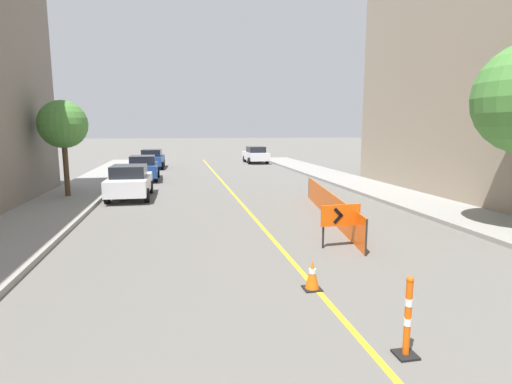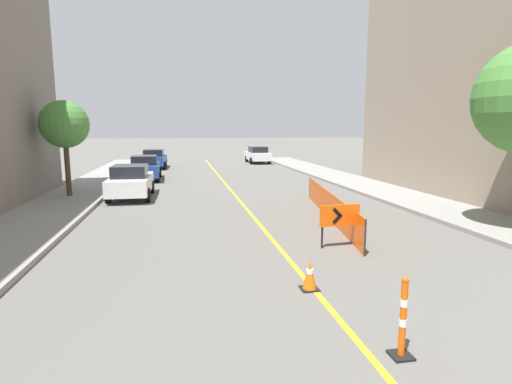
{
  "view_description": "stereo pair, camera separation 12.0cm",
  "coord_description": "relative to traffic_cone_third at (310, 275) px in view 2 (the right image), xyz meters",
  "views": [
    {
      "loc": [
        -2.75,
        4.8,
        3.29
      ],
      "look_at": [
        0.05,
        18.93,
        1.0
      ],
      "focal_mm": 28.0,
      "sensor_mm": 36.0,
      "label": 1
    },
    {
      "loc": [
        -2.64,
        4.78,
        3.29
      ],
      "look_at": [
        0.05,
        18.93,
        1.0
      ],
      "focal_mm": 28.0,
      "sensor_mm": 36.0,
      "label": 2
    }
  ],
  "objects": [
    {
      "name": "lane_stripe",
      "position": [
        0.09,
        11.57,
        -0.3
      ],
      "size": [
        0.12,
        47.66,
        0.01
      ],
      "color": "gold",
      "rests_on": "ground_plane"
    },
    {
      "name": "sidewalk_left",
      "position": [
        -7.61,
        11.57,
        -0.23
      ],
      "size": [
        2.97,
        47.66,
        0.15
      ],
      "color": "gray",
      "rests_on": "ground_plane"
    },
    {
      "name": "sidewalk_right",
      "position": [
        7.79,
        11.57,
        -0.23
      ],
      "size": [
        2.97,
        47.66,
        0.15
      ],
      "color": "gray",
      "rests_on": "ground_plane"
    },
    {
      "name": "traffic_cone_third",
      "position": [
        0.0,
        0.0,
        0.0
      ],
      "size": [
        0.36,
        0.36,
        0.62
      ],
      "color": "black",
      "rests_on": "ground_plane"
    },
    {
      "name": "delineator_post_rear",
      "position": [
        0.53,
        -2.61,
        0.23
      ],
      "size": [
        0.31,
        0.31,
        1.22
      ],
      "color": "black",
      "rests_on": "ground_plane"
    },
    {
      "name": "arrow_barricade_primary",
      "position": [
        1.75,
        2.69,
        0.56
      ],
      "size": [
        1.18,
        0.15,
        1.21
      ],
      "rotation": [
        0.0,
        0.0,
        0.08
      ],
      "color": "#EF560C",
      "rests_on": "ground_plane"
    },
    {
      "name": "safety_mesh_fence",
      "position": [
        2.81,
        6.23,
        0.19
      ],
      "size": [
        1.49,
        8.89,
        0.99
      ],
      "rotation": [
        0.0,
        0.0,
        1.41
      ],
      "color": "#EF560C",
      "rests_on": "ground_plane"
    },
    {
      "name": "parked_car_curb_near",
      "position": [
        -4.9,
        12.18,
        0.5
      ],
      "size": [
        1.94,
        4.32,
        1.59
      ],
      "rotation": [
        0.0,
        0.0,
        -0.01
      ],
      "color": "silver",
      "rests_on": "ground_plane"
    },
    {
      "name": "parked_car_curb_mid",
      "position": [
        -4.83,
        19.11,
        0.5
      ],
      "size": [
        1.95,
        4.36,
        1.59
      ],
      "rotation": [
        0.0,
        0.0,
        0.04
      ],
      "color": "navy",
      "rests_on": "ground_plane"
    },
    {
      "name": "parked_car_curb_far",
      "position": [
        -4.71,
        27.0,
        0.5
      ],
      "size": [
        1.97,
        4.37,
        1.59
      ],
      "rotation": [
        0.0,
        0.0,
        -0.04
      ],
      "color": "navy",
      "rests_on": "ground_plane"
    },
    {
      "name": "parked_car_opposite_side",
      "position": [
        4.82,
        30.5,
        0.5
      ],
      "size": [
        1.98,
        4.37,
        1.59
      ],
      "rotation": [
        0.0,
        0.0,
        0.04
      ],
      "color": "silver",
      "rests_on": "ground_plane"
    },
    {
      "name": "street_tree_left_near",
      "position": [
        -7.76,
        12.46,
        3.16
      ],
      "size": [
        2.19,
        2.19,
        4.43
      ],
      "color": "#4C3823",
      "rests_on": "sidewalk_left"
    }
  ]
}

